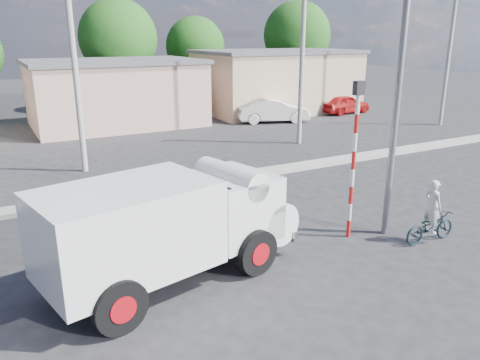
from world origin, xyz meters
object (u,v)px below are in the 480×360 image
truck (174,223)px  cyclist (431,217)px  car_red (345,104)px  streetlight (397,56)px  traffic_pole (355,148)px  bicycle (430,227)px  car_cream (273,110)px

truck → cyclist: (6.87, -1.47, -0.64)m
truck → cyclist: bearing=-24.3°
car_red → streetlight: (-13.55, -17.28, 4.28)m
car_red → traffic_pole: size_ratio=0.92×
bicycle → traffic_pole: (-1.73, 1.33, 2.15)m
cyclist → traffic_pole: (-1.73, 1.33, 1.85)m
streetlight → car_cream: bearing=67.3°
car_cream → traffic_pole: 18.34m
bicycle → traffic_pole: size_ratio=0.39×
car_cream → bicycle: bearing=178.9°
bicycle → traffic_pole: 3.06m
truck → car_cream: size_ratio=1.36×
car_cream → traffic_pole: traffic_pole is taller
car_cream → car_red: (6.56, 0.54, -0.10)m
car_cream → car_red: bearing=-67.2°
bicycle → traffic_pole: traffic_pole is taller
car_cream → streetlight: bearing=175.4°
bicycle → car_red: 22.32m
cyclist → streetlight: streetlight is taller
car_red → cyclist: bearing=141.1°
truck → car_red: (19.64, 16.85, -0.71)m
car_cream → car_red: size_ratio=1.18×
truck → traffic_pole: size_ratio=1.47×
cyclist → truck: bearing=80.8°
car_red → traffic_pole: 22.40m
car_cream → streetlight: 18.62m
truck → bicycle: bearing=-24.3°
truck → traffic_pole: (5.15, -0.13, 1.20)m
truck → streetlight: (6.08, -0.43, 3.57)m
cyclist → car_red: (12.76, 18.31, -0.07)m
cyclist → car_red: size_ratio=0.37×
cyclist → streetlight: size_ratio=0.17×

